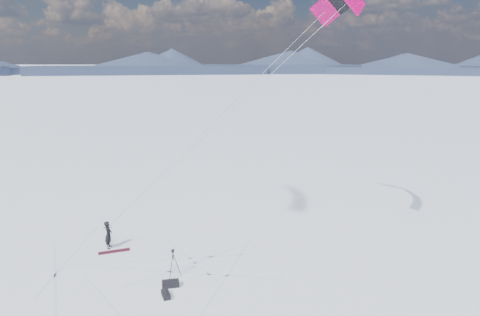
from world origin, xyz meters
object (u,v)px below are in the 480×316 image
(snowboard, at_px, (114,251))
(gear_bag_b, at_px, (166,294))
(gear_bag_a, at_px, (171,284))
(snowkiter, at_px, (109,248))
(tripod, at_px, (173,259))

(snowboard, relative_size, gear_bag_b, 2.41)
(gear_bag_a, bearing_deg, gear_bag_b, -106.35)
(snowkiter, xyz_separation_m, gear_bag_b, (5.25, -3.39, 0.13))
(snowkiter, distance_m, gear_bag_b, 6.25)
(snowkiter, xyz_separation_m, snowboard, (0.53, -0.33, 0.02))
(tripod, height_order, gear_bag_a, tripod)
(gear_bag_a, distance_m, gear_bag_b, 0.83)
(tripod, xyz_separation_m, gear_bag_a, (0.27, -0.88, -0.75))
(snowkiter, xyz_separation_m, tripod, (4.81, -1.69, 0.91))
(snowboard, distance_m, gear_bag_b, 5.63)
(snowkiter, height_order, tripod, tripod)
(gear_bag_b, bearing_deg, tripod, 155.04)
(tripod, bearing_deg, gear_bag_a, -95.52)
(snowboard, xyz_separation_m, gear_bag_b, (4.72, -3.06, 0.11))
(snowboard, xyz_separation_m, tripod, (4.28, -1.36, 0.89))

